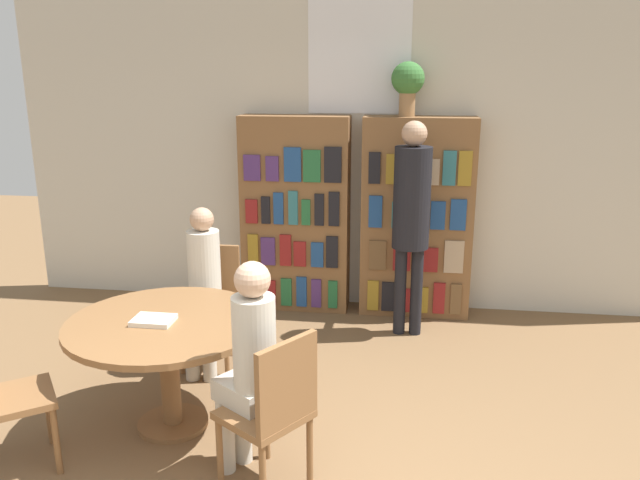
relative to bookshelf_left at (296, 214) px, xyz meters
name	(u,v)px	position (x,y,z in m)	size (l,w,h in m)	color
wall_back	(358,146)	(0.55, 0.19, 0.61)	(6.40, 0.07, 3.00)	beige
bookshelf_left	(296,214)	(0.00, 0.00, 0.00)	(0.98, 0.34, 1.79)	brown
bookshelf_right	(417,218)	(1.10, 0.00, 0.00)	(0.98, 0.34, 1.79)	brown
flower_vase	(408,82)	(0.98, 0.00, 1.18)	(0.28, 0.28, 0.46)	#997047
reading_table	(167,338)	(-0.41, -2.16, -0.29)	(1.21, 1.21, 0.71)	brown
chair_left_side	(211,299)	(-0.43, -1.22, -0.39)	(0.41, 0.41, 0.90)	brown
chair_far_side	(274,407)	(0.37, -2.70, -0.39)	(0.56, 0.56, 0.90)	brown
seated_reader_left	(203,283)	(-0.43, -1.41, -0.20)	(0.24, 0.36, 1.24)	beige
seated_reader_right	(249,360)	(0.21, -2.59, -0.19)	(0.39, 0.37, 1.25)	beige
librarian_standing	(412,207)	(1.05, -0.50, 0.21)	(0.30, 0.57, 1.79)	black
open_book_on_table	(153,320)	(-0.47, -2.21, -0.16)	(0.24, 0.18, 0.03)	silver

